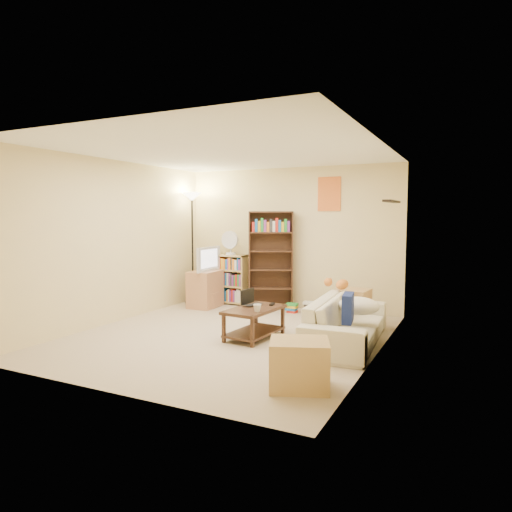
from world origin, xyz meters
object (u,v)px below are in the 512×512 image
at_px(short_bookshelf, 229,279).
at_px(end_cabinet, 299,364).
at_px(television, 205,259).
at_px(tall_bookshelf, 271,258).
at_px(tv_stand, 205,289).
at_px(tabby_cat, 340,284).
at_px(sofa, 347,321).
at_px(side_table, 353,306).
at_px(coffee_table, 254,319).
at_px(mug, 257,308).
at_px(desk_fan, 230,242).
at_px(laptop, 256,305).
at_px(floor_lamp, 192,215).

distance_m(short_bookshelf, end_cabinet, 4.35).
relative_size(television, tall_bookshelf, 0.44).
bearing_deg(tv_stand, tabby_cat, -11.76).
xyz_separation_m(sofa, short_bookshelf, (-2.69, 1.70, 0.17)).
bearing_deg(side_table, coffee_table, -124.65).
relative_size(short_bookshelf, side_table, 1.76).
relative_size(mug, tv_stand, 0.21).
distance_m(tv_stand, desk_fan, 0.98).
xyz_separation_m(coffee_table, desk_fan, (-1.45, 1.94, 0.90)).
xyz_separation_m(sofa, tabby_cat, (-0.30, 0.74, 0.37)).
bearing_deg(coffee_table, television, 144.39).
height_order(mug, side_table, side_table).
height_order(coffee_table, television, television).
xyz_separation_m(mug, end_cabinet, (1.04, -1.22, -0.23)).
xyz_separation_m(mug, side_table, (0.84, 1.64, -0.20)).
distance_m(laptop, end_cabinet, 1.99).
relative_size(tall_bookshelf, desk_fan, 3.88).
bearing_deg(tall_bookshelf, mug, -95.19).
height_order(mug, floor_lamp, floor_lamp).
relative_size(coffee_table, desk_fan, 2.17).
relative_size(tall_bookshelf, short_bookshelf, 1.86).
relative_size(tall_bookshelf, end_cabinet, 3.10).
bearing_deg(coffee_table, tall_bookshelf, 113.09).
bearing_deg(tabby_cat, tv_stand, 169.74).
distance_m(tall_bookshelf, side_table, 1.79).
bearing_deg(desk_fan, short_bookshelf, 138.81).
bearing_deg(television, side_table, -92.88).
bearing_deg(floor_lamp, tv_stand, -30.35).
bearing_deg(side_table, television, 178.63).
relative_size(television, desk_fan, 1.71).
height_order(laptop, end_cabinet, end_cabinet).
height_order(coffee_table, mug, mug).
height_order(coffee_table, laptop, laptop).
bearing_deg(mug, tall_bookshelf, 109.69).
relative_size(tabby_cat, desk_fan, 1.02).
bearing_deg(short_bookshelf, television, -113.40).
xyz_separation_m(laptop, floor_lamp, (-2.12, 1.63, 1.24)).
distance_m(laptop, desk_fan, 2.42).
relative_size(mug, floor_lamp, 0.07).
bearing_deg(coffee_table, mug, -50.29).
bearing_deg(mug, tabby_cat, 59.00).
xyz_separation_m(coffee_table, mug, (0.14, -0.21, 0.20)).
distance_m(tall_bookshelf, end_cabinet, 3.85).
distance_m(sofa, coffee_table, 1.22).
xyz_separation_m(tv_stand, short_bookshelf, (0.22, 0.49, 0.13)).
bearing_deg(short_bookshelf, laptop, -50.66).
bearing_deg(laptop, tall_bookshelf, 37.02).
bearing_deg(end_cabinet, television, 134.82).
xyz_separation_m(tabby_cat, end_cabinet, (0.30, -2.46, -0.42)).
bearing_deg(side_table, laptop, -128.10).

